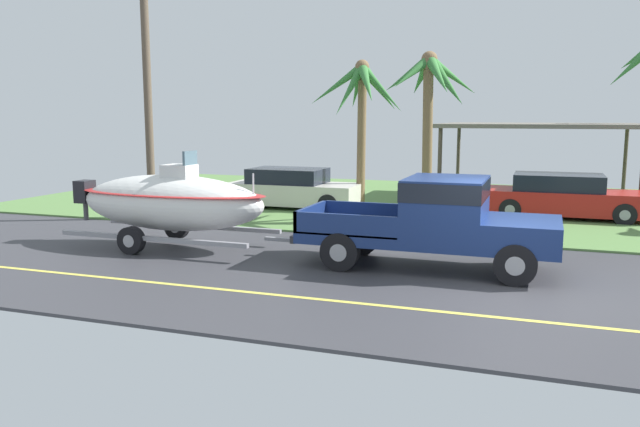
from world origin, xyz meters
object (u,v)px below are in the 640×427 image
at_px(pickup_truck_towing, 444,219).
at_px(palm_tree_mid, 431,92).
at_px(parked_sedan_far, 564,197).
at_px(palm_tree_near_left, 362,98).
at_px(utility_pole, 147,86).
at_px(carport_awning, 539,127).
at_px(parked_sedan_near, 293,189).
at_px(boat_on_trailer, 171,202).

xyz_separation_m(pickup_truck_towing, palm_tree_mid, (-1.34, 5.75, 2.80)).
bearing_deg(parked_sedan_far, palm_tree_mid, -151.87).
bearing_deg(palm_tree_near_left, pickup_truck_towing, -62.75).
distance_m(palm_tree_mid, utility_pole, 8.42).
xyz_separation_m(carport_awning, palm_tree_near_left, (-5.57, -3.75, 0.99)).
xyz_separation_m(pickup_truck_towing, parked_sedan_near, (-6.17, 6.97, -0.38)).
bearing_deg(utility_pole, pickup_truck_towing, -20.52).
height_order(parked_sedan_far, palm_tree_near_left, palm_tree_near_left).
height_order(parked_sedan_near, palm_tree_near_left, palm_tree_near_left).
height_order(parked_sedan_near, carport_awning, carport_awning).
height_order(palm_tree_mid, utility_pole, utility_pole).
height_order(boat_on_trailer, palm_tree_mid, palm_tree_mid).
relative_size(pickup_truck_towing, utility_pole, 0.70).
distance_m(boat_on_trailer, carport_awning, 14.10).
xyz_separation_m(carport_awning, utility_pole, (-11.09, -7.86, 1.29)).
bearing_deg(parked_sedan_near, boat_on_trailer, -92.68).
relative_size(parked_sedan_near, palm_tree_near_left, 0.89).
xyz_separation_m(carport_awning, palm_tree_mid, (-2.97, -5.65, 1.10)).
xyz_separation_m(palm_tree_near_left, utility_pole, (-5.51, -4.12, 0.31)).
height_order(carport_awning, palm_tree_mid, palm_tree_mid).
bearing_deg(palm_tree_mid, parked_sedan_far, 28.13).
bearing_deg(utility_pole, parked_sedan_near, 46.29).
xyz_separation_m(pickup_truck_towing, palm_tree_near_left, (-3.94, 7.65, 2.69)).
bearing_deg(boat_on_trailer, palm_tree_mid, 48.09).
bearing_deg(parked_sedan_far, palm_tree_near_left, -178.70).
bearing_deg(palm_tree_near_left, parked_sedan_near, -163.03).
bearing_deg(utility_pole, boat_on_trailer, -50.12).
height_order(boat_on_trailer, palm_tree_near_left, palm_tree_near_left).
xyz_separation_m(boat_on_trailer, parked_sedan_near, (0.33, 6.97, -0.44)).
bearing_deg(parked_sedan_far, utility_pole, -160.38).
height_order(parked_sedan_far, palm_tree_mid, palm_tree_mid).
bearing_deg(parked_sedan_near, pickup_truck_towing, -48.48).
bearing_deg(boat_on_trailer, parked_sedan_far, 40.93).
distance_m(parked_sedan_near, parked_sedan_far, 8.71).
relative_size(pickup_truck_towing, carport_awning, 0.81).
distance_m(pickup_truck_towing, carport_awning, 11.64).
bearing_deg(palm_tree_mid, palm_tree_near_left, 143.84).
distance_m(pickup_truck_towing, boat_on_trailer, 6.50).
relative_size(parked_sedan_near, palm_tree_mid, 0.89).
distance_m(parked_sedan_far, utility_pole, 13.13).
height_order(pickup_truck_towing, palm_tree_near_left, palm_tree_near_left).
bearing_deg(carport_awning, palm_tree_near_left, -146.07).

